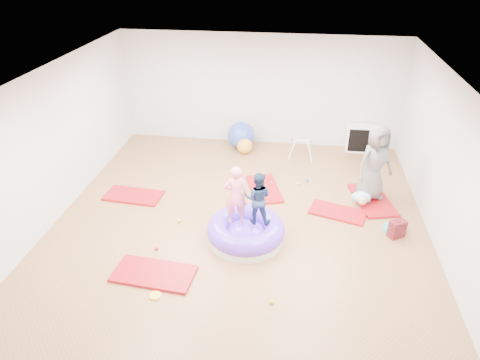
# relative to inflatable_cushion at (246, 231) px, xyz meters

# --- Properties ---
(room) EXTENTS (7.01, 8.01, 2.81)m
(room) POSITION_rel_inflatable_cushion_xyz_m (-0.18, 0.26, 1.23)
(room) COLOR #9D6838
(room) RESTS_ON ground
(gym_mat_front_left) EXTENTS (1.35, 0.76, 0.05)m
(gym_mat_front_left) POSITION_rel_inflatable_cushion_xyz_m (-1.35, -1.14, -0.14)
(gym_mat_front_left) COLOR #AF002B
(gym_mat_front_left) RESTS_ON ground
(gym_mat_mid_left) EXTENTS (1.23, 0.69, 0.05)m
(gym_mat_mid_left) POSITION_rel_inflatable_cushion_xyz_m (-2.52, 1.12, -0.15)
(gym_mat_mid_left) COLOR #AF002B
(gym_mat_mid_left) RESTS_ON ground
(gym_mat_center_back) EXTENTS (0.91, 1.31, 0.05)m
(gym_mat_center_back) POSITION_rel_inflatable_cushion_xyz_m (0.17, 1.78, -0.15)
(gym_mat_center_back) COLOR #AF002B
(gym_mat_center_back) RESTS_ON ground
(gym_mat_right) EXTENTS (1.19, 0.83, 0.04)m
(gym_mat_right) POSITION_rel_inflatable_cushion_xyz_m (1.69, 1.08, -0.15)
(gym_mat_right) COLOR #AF002B
(gym_mat_right) RESTS_ON ground
(gym_mat_rear_right) EXTENTS (0.94, 1.42, 0.05)m
(gym_mat_rear_right) POSITION_rel_inflatable_cushion_xyz_m (2.43, 1.64, -0.14)
(gym_mat_rear_right) COLOR #AF002B
(gym_mat_rear_right) RESTS_ON ground
(inflatable_cushion) EXTENTS (1.40, 1.40, 0.44)m
(inflatable_cushion) POSITION_rel_inflatable_cushion_xyz_m (0.00, 0.00, 0.00)
(inflatable_cushion) COLOR silver
(inflatable_cushion) RESTS_ON ground
(child_pink) EXTENTS (0.46, 0.37, 1.11)m
(child_pink) POSITION_rel_inflatable_cushion_xyz_m (-0.19, 0.01, 0.79)
(child_pink) COLOR pink
(child_pink) RESTS_ON inflatable_cushion
(child_navy) EXTENTS (0.48, 0.38, 0.97)m
(child_navy) POSITION_rel_inflatable_cushion_xyz_m (0.19, 0.08, 0.72)
(child_navy) COLOR navy
(child_navy) RESTS_ON inflatable_cushion
(adult_caregiver) EXTENTS (0.92, 0.82, 1.58)m
(adult_caregiver) POSITION_rel_inflatable_cushion_xyz_m (2.36, 1.71, 0.67)
(adult_caregiver) COLOR #606060
(adult_caregiver) RESTS_ON gym_mat_rear_right
(infant) EXTENTS (0.39, 0.40, 0.23)m
(infant) POSITION_rel_inflatable_cushion_xyz_m (2.17, 1.44, -0.00)
(infant) COLOR #90CDEA
(infant) RESTS_ON gym_mat_rear_right
(ball_pit_balls) EXTENTS (2.68, 3.82, 0.07)m
(ball_pit_balls) POSITION_rel_inflatable_cushion_xyz_m (0.04, 0.94, -0.13)
(ball_pit_balls) COLOR #1F7D3E
(ball_pit_balls) RESTS_ON ground
(exercise_ball_blue) EXTENTS (0.68, 0.68, 0.68)m
(exercise_ball_blue) POSITION_rel_inflatable_cushion_xyz_m (-0.61, 3.82, 0.17)
(exercise_ball_blue) COLOR #304EB8
(exercise_ball_blue) RESTS_ON ground
(exercise_ball_orange) EXTENTS (0.39, 0.39, 0.39)m
(exercise_ball_orange) POSITION_rel_inflatable_cushion_xyz_m (-0.48, 3.52, 0.02)
(exercise_ball_orange) COLOR gold
(exercise_ball_orange) RESTS_ON ground
(infant_play_gym) EXTENTS (0.61, 0.57, 0.46)m
(infant_play_gym) POSITION_rel_inflatable_cushion_xyz_m (0.91, 3.48, 0.14)
(infant_play_gym) COLOR white
(infant_play_gym) RESTS_ON ground
(cube_shelf) EXTENTS (0.69, 0.34, 0.69)m
(cube_shelf) POSITION_rel_inflatable_cushion_xyz_m (2.38, 4.05, 0.17)
(cube_shelf) COLOR white
(cube_shelf) RESTS_ON ground
(balance_disc) EXTENTS (0.40, 0.40, 0.09)m
(balance_disc) POSITION_rel_inflatable_cushion_xyz_m (2.69, 0.63, -0.13)
(balance_disc) COLOR teal
(balance_disc) RESTS_ON ground
(backpack) EXTENTS (0.34, 0.30, 0.33)m
(backpack) POSITION_rel_inflatable_cushion_xyz_m (2.69, 0.46, -0.01)
(backpack) COLOR #A52331
(backpack) RESTS_ON ground
(yellow_toy) EXTENTS (0.18, 0.18, 0.03)m
(yellow_toy) POSITION_rel_inflatable_cushion_xyz_m (-1.18, -1.59, -0.16)
(yellow_toy) COLOR yellow
(yellow_toy) RESTS_ON ground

